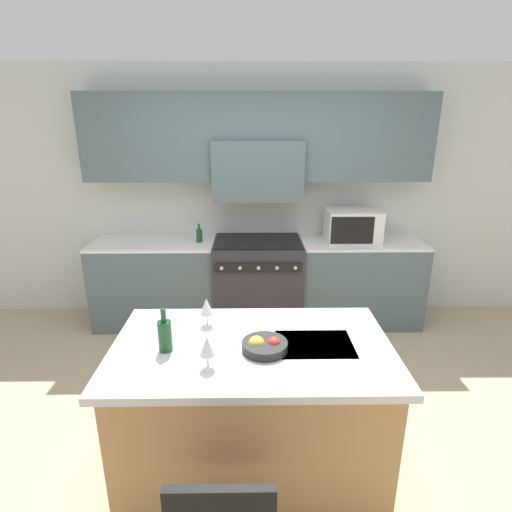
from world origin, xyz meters
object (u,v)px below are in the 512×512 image
object	(u,v)px
microwave	(352,226)
wine_glass_near	(207,347)
fruit_bowl	(265,345)
range_stove	(258,282)
wine_glass_far	(207,307)
wine_bottle	(165,335)
oil_bottle_on_counter	(199,235)

from	to	relation	value
microwave	wine_glass_near	world-z (taller)	microwave
microwave	fruit_bowl	bearing A→B (deg)	-115.35
wine_glass_near	fruit_bowl	xyz separation A→B (m)	(0.30, 0.17, -0.10)
range_stove	wine_glass_near	bearing A→B (deg)	-97.59
range_stove	wine_glass_near	xyz separation A→B (m)	(-0.30, -2.25, 0.55)
microwave	wine_glass_far	world-z (taller)	microwave
range_stove	fruit_bowl	world-z (taller)	fruit_bowl
microwave	wine_glass_near	distance (m)	2.61
wine_bottle	fruit_bowl	distance (m)	0.56
wine_glass_near	wine_glass_far	distance (m)	0.47
wine_bottle	range_stove	bearing A→B (deg)	75.04
wine_glass_far	fruit_bowl	xyz separation A→B (m)	(0.35, -0.29, -0.10)
microwave	oil_bottle_on_counter	bearing A→B (deg)	-179.60
wine_glass_near	wine_glass_far	size ratio (longest dim) A/B	1.00
wine_glass_far	range_stove	bearing A→B (deg)	78.88
oil_bottle_on_counter	range_stove	bearing A→B (deg)	-0.69
wine_glass_far	fruit_bowl	size ratio (longest dim) A/B	0.72
microwave	range_stove	bearing A→B (deg)	-178.93
wine_glass_far	fruit_bowl	bearing A→B (deg)	-39.98
microwave	wine_glass_near	bearing A→B (deg)	-119.68
range_stove	fruit_bowl	bearing A→B (deg)	-90.03
microwave	fruit_bowl	world-z (taller)	microwave
wine_glass_far	oil_bottle_on_counter	xyz separation A→B (m)	(-0.26, 1.79, -0.03)
wine_glass_near	wine_glass_far	xyz separation A→B (m)	(-0.05, 0.46, 0.00)
range_stove	oil_bottle_on_counter	distance (m)	0.81
range_stove	wine_glass_near	size ratio (longest dim) A/B	5.07
range_stove	microwave	xyz separation A→B (m)	(0.99, 0.02, 0.62)
oil_bottle_on_counter	wine_glass_near	bearing A→B (deg)	-82.05
fruit_bowl	wine_bottle	bearing A→B (deg)	179.07
wine_bottle	microwave	bearing A→B (deg)	53.50
range_stove	wine_glass_far	bearing A→B (deg)	-101.12
range_stove	wine_glass_near	world-z (taller)	wine_glass_near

